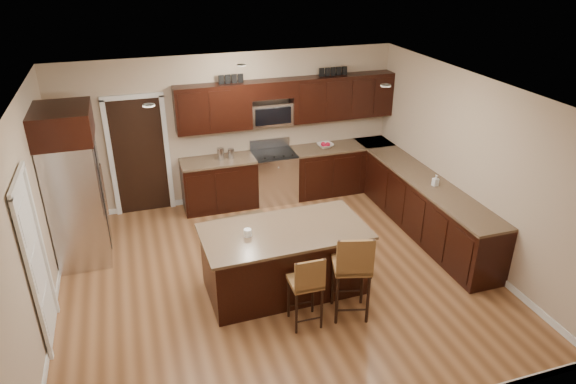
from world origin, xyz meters
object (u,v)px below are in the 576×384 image
object	(u,v)px
island	(285,261)
stool_right	(353,267)
refrigerator	(74,185)
range	(274,176)
stool_mid	(307,283)

from	to	relation	value
island	stool_right	distance (m)	1.10
refrigerator	stool_right	bearing A→B (deg)	-38.05
range	stool_right	world-z (taller)	stool_right
island	stool_right	xyz separation A→B (m)	(0.61, -0.85, 0.33)
range	island	xyz separation A→B (m)	(-0.65, -2.72, -0.04)
island	refrigerator	distance (m)	3.24
stool_mid	stool_right	bearing A→B (deg)	-0.12
range	stool_right	bearing A→B (deg)	-90.62
island	stool_right	bearing A→B (deg)	-55.79
stool_right	stool_mid	bearing A→B (deg)	-165.98
island	stool_mid	world-z (taller)	stool_mid
range	refrigerator	size ratio (longest dim) A/B	0.47
island	stool_right	size ratio (longest dim) A/B	1.83
island	stool_mid	distance (m)	0.87
island	stool_mid	size ratio (longest dim) A/B	2.18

